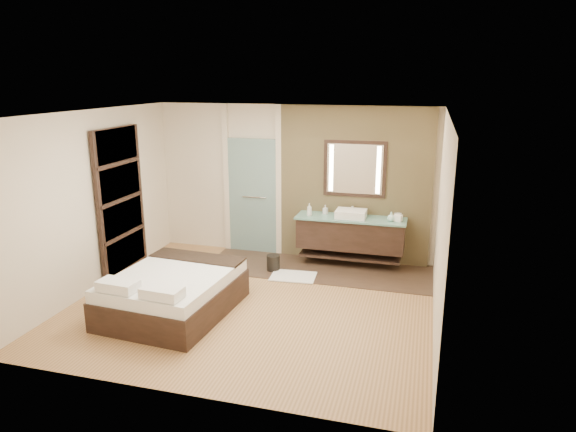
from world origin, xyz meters
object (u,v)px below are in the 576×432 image
(vanity, at_px, (351,233))
(mirror_unit, at_px, (355,169))
(bed, at_px, (173,293))
(waste_bin, at_px, (273,263))

(vanity, relative_size, mirror_unit, 1.75)
(vanity, height_order, bed, vanity)
(mirror_unit, xyz_separation_m, bed, (-2.06, -2.70, -1.36))
(mirror_unit, relative_size, waste_bin, 3.88)
(bed, relative_size, waste_bin, 7.05)
(waste_bin, bearing_deg, mirror_unit, 34.49)
(mirror_unit, bearing_deg, waste_bin, -145.51)
(mirror_unit, height_order, waste_bin, mirror_unit)
(mirror_unit, distance_m, bed, 3.66)
(bed, bearing_deg, vanity, 54.18)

